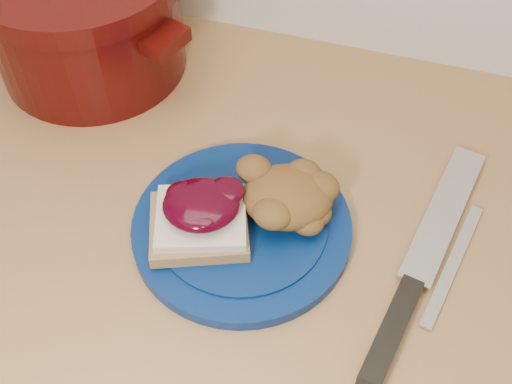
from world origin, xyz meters
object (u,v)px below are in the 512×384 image
(plate, at_px, (242,228))
(butter_knife, at_px, (453,264))
(pepper_grinder, at_px, (77,1))
(chef_knife, at_px, (407,296))
(dutch_oven, at_px, (85,17))

(plate, bearing_deg, butter_knife, 6.04)
(butter_knife, height_order, pepper_grinder, pepper_grinder)
(chef_knife, distance_m, pepper_grinder, 0.59)
(plate, distance_m, pepper_grinder, 0.42)
(pepper_grinder, bearing_deg, chef_knife, -30.27)
(dutch_oven, bearing_deg, plate, -37.23)
(plate, relative_size, dutch_oven, 0.73)
(plate, height_order, butter_knife, plate)
(plate, xyz_separation_m, pepper_grinder, (-0.32, 0.26, 0.05))
(plate, height_order, chef_knife, chef_knife)
(plate, relative_size, pepper_grinder, 2.08)
(butter_knife, distance_m, dutch_oven, 0.55)
(butter_knife, bearing_deg, pepper_grinder, 78.74)
(chef_knife, bearing_deg, butter_knife, -24.70)
(plate, height_order, dutch_oven, dutch_oven)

